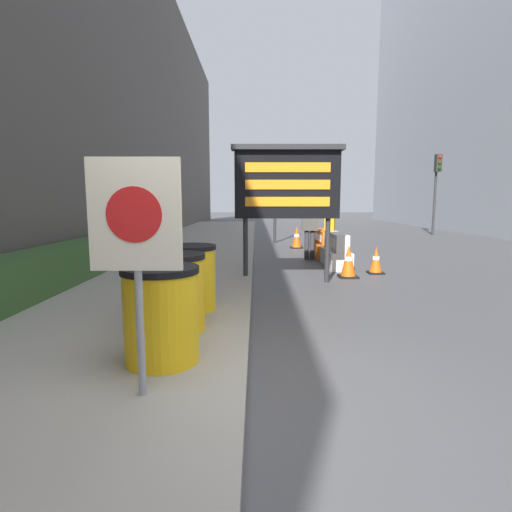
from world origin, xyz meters
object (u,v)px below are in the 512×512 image
Objects in this scene: barrel_drum_middle at (176,292)px; traffic_cone_far at (349,261)px; barrel_drum_foreground at (162,314)px; traffic_light_near_curb at (276,178)px; jersey_barrier_orange_near at (324,245)px; pedestrian_passerby at (311,224)px; barrel_drum_back at (191,277)px; message_board at (288,184)px; pedestrian_worker at (331,223)px; warning_sign at (136,231)px; traffic_cone_near at (297,237)px; jersey_barrier_white at (337,252)px; traffic_light_far_side at (438,177)px; traffic_cone_mid at (377,261)px.

traffic_cone_far is at bearing 53.63° from barrel_drum_middle.
traffic_light_near_curb is (1.66, 12.37, 2.00)m from barrel_drum_foreground.
jersey_barrier_orange_near is 1.01× the size of pedestrian_passerby.
barrel_drum_back is (0.04, 0.93, 0.00)m from barrel_drum_middle.
message_board is 3.78× the size of traffic_cone_far.
barrel_drum_middle is 0.52× the size of pedestrian_worker.
jersey_barrier_orange_near is (2.95, 9.07, -1.08)m from warning_sign.
pedestrian_passerby is at bearing 69.86° from barrel_drum_middle.
jersey_barrier_orange_near is at bearing -75.24° from traffic_cone_near.
jersey_barrier_white is 6.43m from traffic_light_near_curb.
warning_sign reaches higher than pedestrian_passerby.
barrel_drum_foreground is 8.43m from pedestrian_worker.
barrel_drum_middle is at bearing -114.19° from message_board.
traffic_cone_far is 0.42× the size of pedestrian_passerby.
message_board is (1.58, 3.52, 1.41)m from barrel_drum_middle.
barrel_drum_foreground is at bearing -121.04° from traffic_light_far_side.
barrel_drum_back is at bearing -99.10° from traffic_light_near_curb.
jersey_barrier_white is 0.95× the size of pedestrian_worker.
barrel_drum_middle is 5.88m from traffic_cone_mid.
pedestrian_worker is at bearing 88.03° from traffic_cone_far.
traffic_cone_mid is 0.36× the size of pedestrian_passerby.
traffic_cone_far is at bearing -80.23° from traffic_light_near_curb.
warning_sign is 2.52× the size of traffic_cone_far.
traffic_light_far_side reaches higher than jersey_barrier_orange_near.
barrel_drum_foreground is 0.33× the size of message_board.
pedestrian_worker is (-0.65, 2.39, 0.73)m from traffic_cone_mid.
traffic_cone_near is 2.91m from traffic_light_near_curb.
traffic_light_near_curb reaches higher than pedestrian_passerby.
jersey_barrier_white is at bearing 61.51° from barrel_drum_middle.
barrel_drum_middle reaches higher than jersey_barrier_orange_near.
traffic_cone_far reaches higher than traffic_cone_mid.
barrel_drum_middle is 9.98m from traffic_cone_near.
barrel_drum_back is 0.50× the size of warning_sign.
barrel_drum_foreground and barrel_drum_back have the same top height.
traffic_light_near_curb is (-1.29, 3.98, 2.24)m from jersey_barrier_orange_near.
traffic_cone_mid is (0.73, -2.92, -0.05)m from jersey_barrier_orange_near.
traffic_cone_mid is 2.58m from pedestrian_worker.
pedestrian_worker is at bearing 86.59° from jersey_barrier_white.
warning_sign is 9.60m from jersey_barrier_orange_near.
traffic_cone_near is 0.22× the size of traffic_light_near_curb.
traffic_cone_mid is at bearing -119.51° from traffic_light_far_side.
traffic_cone_far is (2.95, 3.13, -0.24)m from barrel_drum_back.
barrel_drum_foreground is 10.87m from traffic_cone_near.
message_board is 3.55m from pedestrian_passerby.
barrel_drum_middle reaches higher than jersey_barrier_white.
jersey_barrier_orange_near is 0.86m from pedestrian_worker.
traffic_cone_near is at bearing 74.75° from barrel_drum_back.
pedestrian_worker is at bearing 68.92° from barrel_drum_foreground.
traffic_light_far_side is (9.81, 14.41, 2.26)m from barrel_drum_back.
traffic_light_far_side reaches higher than message_board.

